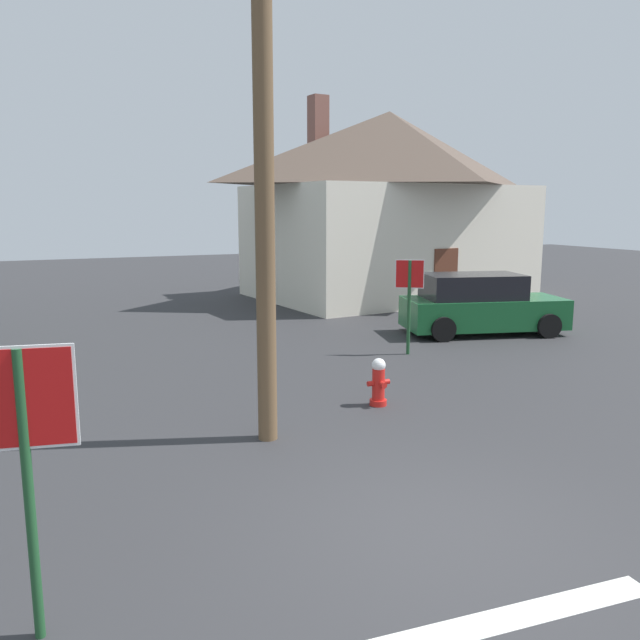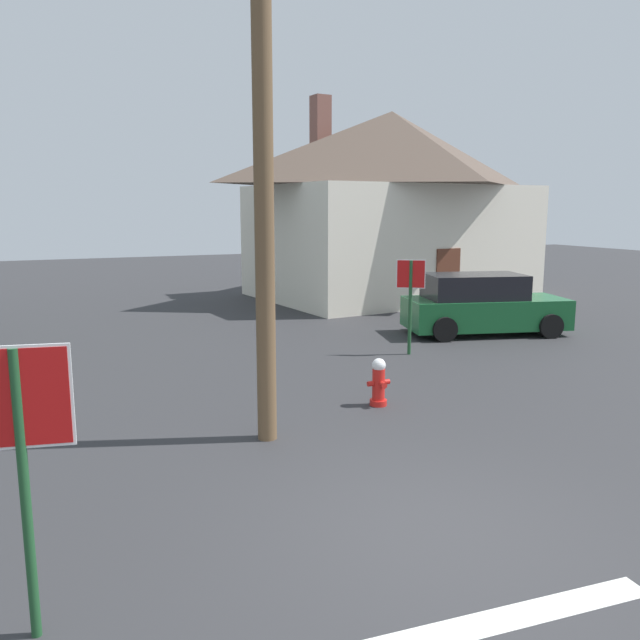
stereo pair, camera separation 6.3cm
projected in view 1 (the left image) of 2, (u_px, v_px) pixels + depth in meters
ground_plane at (430, 531)px, 6.88m from camera, size 80.00×80.00×0.10m
lane_stop_bar at (463, 630)px, 5.20m from camera, size 3.74×0.59×0.01m
stop_sign_near at (24, 432)px, 4.83m from camera, size 0.79×0.18×2.37m
fire_hydrant at (379, 382)px, 11.03m from camera, size 0.42×0.36×0.83m
utility_pole at (263, 76)px, 8.62m from camera, size 1.60×0.28×9.84m
stop_sign_far at (409, 288)px, 14.68m from camera, size 0.57×0.36×2.20m
house at (388, 202)px, 24.18m from camera, size 10.80×8.23×7.38m
parked_car at (480, 305)px, 17.25m from camera, size 4.53×2.77×1.62m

